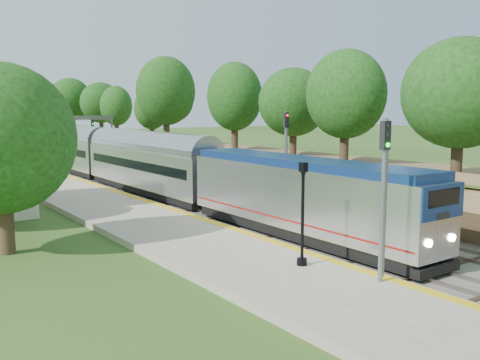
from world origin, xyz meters
TOP-DOWN VIEW (x-y plane):
  - trackbed at (2.00, 60.00)m, footprint 9.50×170.00m
  - platform at (-5.20, 16.00)m, footprint 6.40×68.00m
  - yellow_stripe at (-2.35, 16.00)m, footprint 0.55×68.00m
  - embankment at (10.35, 60.00)m, footprint 10.64×170.00m
  - signal_gantry at (2.47, 54.99)m, footprint 8.40×0.38m
  - trees_behind_platform at (-11.17, 20.67)m, footprint 7.82×53.32m
  - train at (0.00, 60.64)m, footprint 2.86×114.81m
  - lamppost_far at (-3.94, 8.37)m, footprint 0.44×0.44m
  - signal_platform at (-2.90, 4.94)m, footprint 0.38×0.30m
  - signal_farside at (6.20, 21.44)m, footprint 0.37×0.30m

SIDE VIEW (x-z plane):
  - trackbed at x=2.00m, z-range -0.07..0.21m
  - platform at x=-5.20m, z-range 0.00..0.38m
  - yellow_stripe at x=-2.35m, z-range 0.38..0.39m
  - embankment at x=10.35m, z-range -3.89..7.80m
  - train at x=0.00m, z-range 0.07..4.27m
  - lamppost_far at x=-3.94m, z-range 0.14..4.63m
  - signal_farside at x=6.20m, z-range 0.88..7.68m
  - signal_platform at x=-2.90m, z-range 1.11..7.53m
  - trees_behind_platform at x=-11.17m, z-range 0.93..8.14m
  - signal_gantry at x=2.47m, z-range 1.72..7.92m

